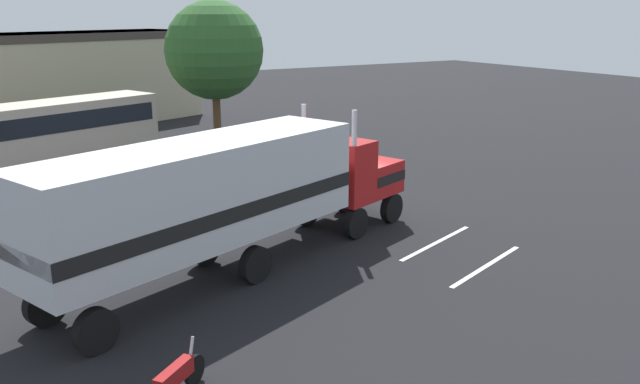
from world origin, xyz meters
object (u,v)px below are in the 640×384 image
object	(u,v)px
parked_bus	(49,130)
motorcycle	(175,381)
person_bystander	(157,226)
tree_left	(214,50)
semi_truck	(229,192)

from	to	relation	value
parked_bus	motorcycle	world-z (taller)	parked_bus
person_bystander	tree_left	xyz separation A→B (m)	(8.21, 14.70, 4.62)
parked_bus	motorcycle	xyz separation A→B (m)	(-1.44, -22.26, -1.58)
semi_truck	parked_bus	xyz separation A→B (m)	(-2.33, 16.51, -0.46)
person_bystander	tree_left	bearing A→B (deg)	60.84
person_bystander	parked_bus	distance (m)	13.75
motorcycle	person_bystander	bearing A→B (deg)	74.46
semi_truck	tree_left	bearing A→B (deg)	68.74
semi_truck	tree_left	xyz separation A→B (m)	(6.83, 17.54, 2.99)
parked_bus	tree_left	world-z (taller)	tree_left
semi_truck	person_bystander	world-z (taller)	semi_truck
person_bystander	motorcycle	size ratio (longest dim) A/B	0.93
semi_truck	person_bystander	size ratio (longest dim) A/B	8.67
semi_truck	motorcycle	bearing A→B (deg)	-123.23
motorcycle	tree_left	distance (m)	26.07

